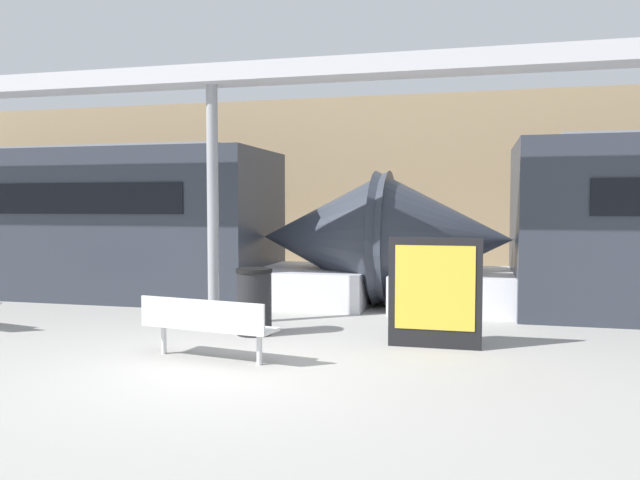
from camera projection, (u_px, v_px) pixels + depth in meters
ground_plane at (226, 369)px, 7.50m from camera, size 60.00×60.00×0.00m
station_wall at (370, 186)px, 17.56m from camera, size 56.00×0.20×5.00m
train_right at (14, 225)px, 14.23m from camera, size 17.07×2.93×3.20m
bench_near at (206, 323)px, 7.87m from camera, size 1.85×0.73×0.79m
trash_bin at (254, 301)px, 9.45m from camera, size 0.55×0.55×1.01m
poster_board at (435, 292)px, 8.53m from camera, size 1.27×0.07×1.52m
support_column_near at (213, 206)px, 10.13m from camera, size 0.18×0.18×3.90m
canopy_beam at (212, 76)px, 10.01m from camera, size 28.00×0.60×0.28m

